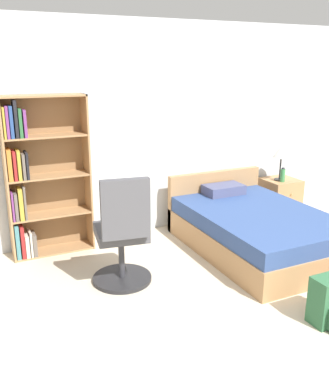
{
  "coord_description": "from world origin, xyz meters",
  "views": [
    {
      "loc": [
        -2.22,
        -1.65,
        2.07
      ],
      "look_at": [
        -0.51,
        1.98,
        0.88
      ],
      "focal_mm": 40.0,
      "sensor_mm": 36.0,
      "label": 1
    }
  ],
  "objects_px": {
    "bookshelf": "(37,179)",
    "office_chair": "(123,237)",
    "water_bottle": "(283,175)",
    "table_lamp": "(281,153)",
    "bed": "(254,228)",
    "nightstand": "(280,197)"
  },
  "relations": [
    {
      "from": "bookshelf",
      "to": "office_chair",
      "type": "height_order",
      "value": "bookshelf"
    },
    {
      "from": "bookshelf",
      "to": "water_bottle",
      "type": "distance_m",
      "value": 3.25
    },
    {
      "from": "table_lamp",
      "to": "water_bottle",
      "type": "distance_m",
      "value": 0.31
    },
    {
      "from": "table_lamp",
      "to": "water_bottle",
      "type": "height_order",
      "value": "table_lamp"
    },
    {
      "from": "water_bottle",
      "to": "bed",
      "type": "bearing_deg",
      "value": -144.22
    },
    {
      "from": "office_chair",
      "to": "water_bottle",
      "type": "relative_size",
      "value": 5.59
    },
    {
      "from": "bookshelf",
      "to": "table_lamp",
      "type": "xyz_separation_m",
      "value": [
        3.25,
        -0.15,
        0.04
      ]
    },
    {
      "from": "bookshelf",
      "to": "nightstand",
      "type": "xyz_separation_m",
      "value": [
        3.31,
        -0.11,
        -0.61
      ]
    },
    {
      "from": "office_chair",
      "to": "table_lamp",
      "type": "xyz_separation_m",
      "value": [
        2.67,
        0.96,
        0.41
      ]
    },
    {
      "from": "bookshelf",
      "to": "table_lamp",
      "type": "bearing_deg",
      "value": -2.55
    },
    {
      "from": "bed",
      "to": "table_lamp",
      "type": "distance_m",
      "value": 1.43
    },
    {
      "from": "bed",
      "to": "table_lamp",
      "type": "bearing_deg",
      "value": 38.33
    },
    {
      "from": "nightstand",
      "to": "table_lamp",
      "type": "xyz_separation_m",
      "value": [
        -0.06,
        -0.03,
        0.65
      ]
    },
    {
      "from": "bed",
      "to": "office_chair",
      "type": "relative_size",
      "value": 1.76
    },
    {
      "from": "nightstand",
      "to": "bookshelf",
      "type": "bearing_deg",
      "value": 178.04
    },
    {
      "from": "office_chair",
      "to": "bookshelf",
      "type": "bearing_deg",
      "value": 118.0
    },
    {
      "from": "water_bottle",
      "to": "nightstand",
      "type": "bearing_deg",
      "value": 57.12
    },
    {
      "from": "bookshelf",
      "to": "water_bottle",
      "type": "xyz_separation_m",
      "value": [
        3.24,
        -0.23,
        -0.25
      ]
    },
    {
      "from": "bed",
      "to": "table_lamp",
      "type": "height_order",
      "value": "table_lamp"
    },
    {
      "from": "table_lamp",
      "to": "nightstand",
      "type": "bearing_deg",
      "value": 29.54
    },
    {
      "from": "office_chair",
      "to": "nightstand",
      "type": "height_order",
      "value": "office_chair"
    },
    {
      "from": "bookshelf",
      "to": "bed",
      "type": "xyz_separation_m",
      "value": [
        2.26,
        -0.93,
        -0.62
      ]
    }
  ]
}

